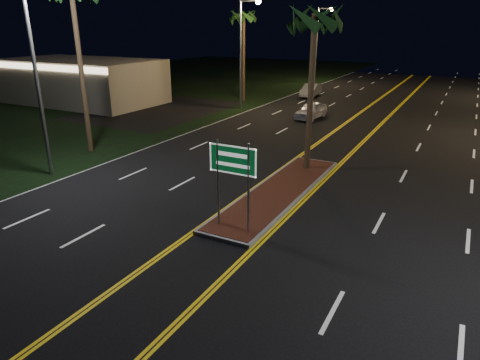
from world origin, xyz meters
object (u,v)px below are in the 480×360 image
Objects in this scene: streetlight_left_mid at (245,42)px; car_near at (311,109)px; median_island at (279,191)px; highway_sign at (233,168)px; commercial_building at (81,81)px; palm_median at (315,19)px; car_far at (311,89)px; streetlight_left_near at (39,57)px; palm_left_far at (244,16)px; streetlight_left_far at (320,37)px.

car_near is at bearing -8.10° from streetlight_left_mid.
highway_sign is at bearing -90.00° from median_island.
median_island is at bearing -26.55° from commercial_building.
commercial_building reaches higher than highway_sign.
palm_median is 1.84× the size of car_far.
commercial_building is 22.68m from car_far.
car_far is (-7.86, 26.56, 0.67)m from median_island.
streetlight_left_mid is 17.25m from palm_median.
car_near is (-4.18, 12.58, -6.53)m from palm_median.
palm_left_far is at bearing 95.21° from streetlight_left_near.
median_island is 1.16× the size of palm_left_far.
median_island is 16.63m from car_near.
palm_left_far is (13.20, 8.01, 5.74)m from commercial_building.
commercial_building is at bearing -148.75° from palm_left_far.
streetlight_left_mid is at bearing 128.17° from palm_median.
car_near is (6.43, -0.92, -4.91)m from streetlight_left_mid.
median_island is 3.20× the size of highway_sign.
streetlight_left_near and streetlight_left_mid have the same top height.
car_near is at bearing 8.07° from commercial_building.
commercial_building is at bearing -122.65° from streetlight_left_far.
commercial_building is at bearing -165.39° from streetlight_left_mid.
car_near is (8.62, -4.92, -7.00)m from palm_left_far.
palm_median is (0.00, 3.50, 7.19)m from median_island.
car_far is (18.14, 13.57, -1.25)m from commercial_building.
streetlight_left_far is 22.43m from car_near.
commercial_building is at bearing 133.90° from streetlight_left_near.
streetlight_left_near reaches higher than commercial_building.
palm_left_far is (-12.80, 25.20, 5.34)m from highway_sign.
streetlight_left_mid reaches higher than median_island.
car_far is at bearing 36.80° from commercial_building.
streetlight_left_near is 1.00× the size of streetlight_left_mid.
commercial_building is 28.75m from streetlight_left_far.
streetlight_left_mid and streetlight_left_far have the same top height.
palm_median is at bearing -20.05° from commercial_building.
streetlight_left_near is 20.00m from streetlight_left_mid.
median_island is 38.89m from streetlight_left_far.
palm_left_far is at bearing -134.99° from car_far.
highway_sign is (0.00, -4.20, 2.32)m from median_island.
car_far is (-7.86, 30.76, -1.65)m from highway_sign.
commercial_building reaches higher than car_far.
car_far is at bearing 114.92° from car_near.
highway_sign is 31.17m from commercial_building.
palm_left_far is at bearing 118.67° from streetlight_left_mid.
palm_median is at bearing -72.42° from streetlight_left_far.
median_island is 8.00m from palm_median.
highway_sign is 20.78m from car_near.
palm_left_far is at bearing -97.78° from streetlight_left_far.
streetlight_left_far is 11.86m from car_far.
median_island is 12.36m from streetlight_left_near.
car_near reaches higher than median_island.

